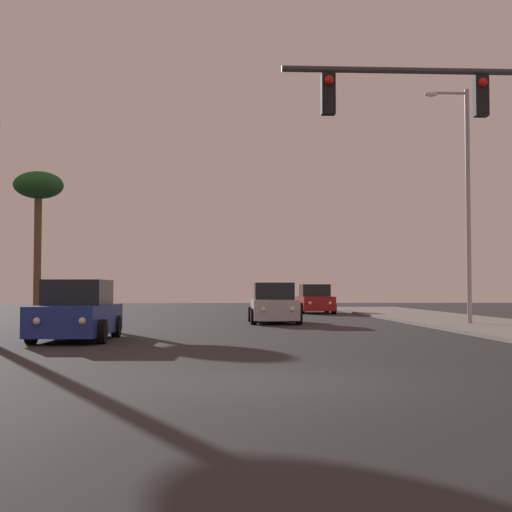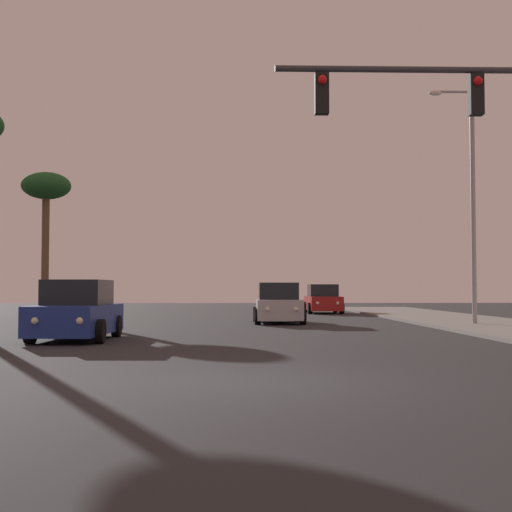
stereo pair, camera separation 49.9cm
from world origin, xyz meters
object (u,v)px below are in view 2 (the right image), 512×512
Objects in this scene: car_silver at (278,305)px; street_lamp at (470,192)px; car_blue at (77,313)px; car_red at (323,300)px; palm_tree_mid at (46,192)px; traffic_light_mast at (496,139)px.

car_silver is 0.48× the size of street_lamp.
car_blue is 1.01× the size of car_red.
car_red is 0.60× the size of palm_tree_mid.
car_silver and car_red have the same top height.
car_red is 0.48× the size of street_lamp.
car_blue is at bearing 154.49° from traffic_light_mast.
traffic_light_mast is (0.64, -26.19, 3.94)m from car_red.
car_blue is 16.59m from palm_tree_mid.
car_blue is 23.37m from car_red.
street_lamp is 1.26× the size of palm_tree_mid.
car_blue is 15.53m from street_lamp.
car_silver is at bearing 157.41° from street_lamp.
car_blue is 1.01× the size of car_silver.
traffic_light_mast reaches higher than car_red.
street_lamp is (13.34, 6.64, 4.36)m from car_blue.
car_silver is 12.20m from car_red.
palm_tree_mid reaches higher than car_blue.
street_lamp is at bearing 158.04° from car_silver.
car_blue and car_red have the same top height.
traffic_light_mast is 24.87m from palm_tree_mid.
street_lamp reaches higher than car_blue.
palm_tree_mid is at bearing -24.91° from car_silver.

